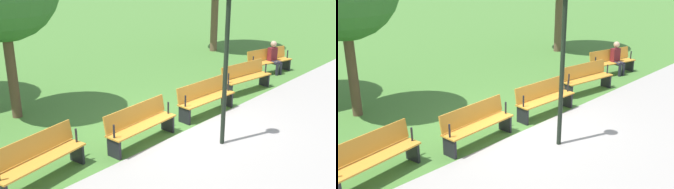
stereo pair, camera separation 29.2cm
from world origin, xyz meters
The scene contains 9 objects.
ground_plane centered at (0.00, 0.00, 0.00)m, with size 120.00×120.00×0.00m, color #477A33.
path_paving centered at (0.00, 3.07, 0.00)m, with size 26.61×5.66×0.01m, color #A39E99.
bench_0 centered at (-6.04, -0.83, 0.48)m, with size 1.97×0.93×0.89m.
bench_1 centered at (-3.65, -0.34, 0.48)m, with size 1.96×0.75×0.89m.
bench_2 centered at (-1.22, -0.10, 0.48)m, with size 1.93×0.57×0.89m.
bench_3 centered at (1.22, -0.10, 0.48)m, with size 1.93×0.57×0.89m.
bench_4 centered at (3.65, -0.34, 0.48)m, with size 1.96×0.75×0.89m.
person_seated centered at (-6.11, -0.66, 0.64)m, with size 0.42×0.57×1.20m.
lamp_post centered at (0.00, 1.32, 2.51)m, with size 0.32×0.32×3.56m.
Camera 1 is at (6.96, 5.94, 4.03)m, focal length 42.47 mm.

